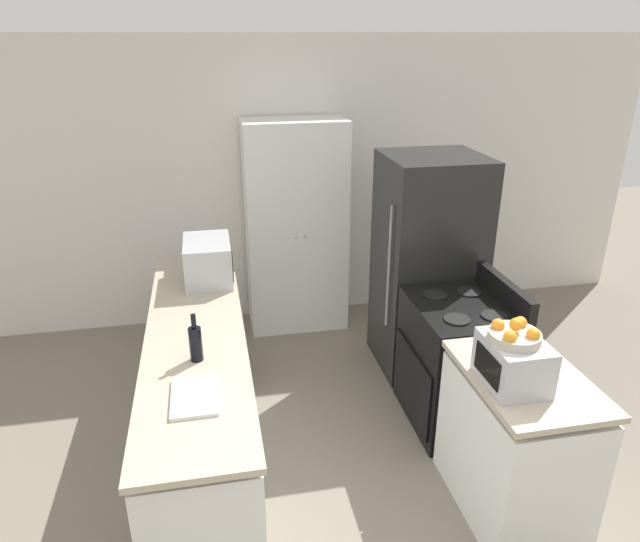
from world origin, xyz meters
name	(u,v)px	position (x,y,z in m)	size (l,w,h in m)	color
wall_back	(288,184)	(0.00, 3.35, 1.30)	(7.00, 0.06, 2.60)	silver
counter_left	(201,394)	(-0.87, 1.39, 0.44)	(0.60, 2.58, 0.91)	silver
counter_right	(515,445)	(0.87, 0.54, 0.44)	(0.60, 0.87, 0.91)	silver
pantry_cabinet	(296,228)	(0.03, 3.06, 0.96)	(0.89, 0.49, 1.92)	white
stove	(457,362)	(0.90, 1.38, 0.46)	(0.66, 0.78, 1.07)	black
refrigerator	(427,265)	(0.94, 2.17, 0.88)	(0.77, 0.72, 1.76)	black
microwave	(208,261)	(-0.77, 2.16, 1.06)	(0.34, 0.48, 0.31)	#B2B2B7
wine_bottle	(196,343)	(-0.86, 1.04, 1.01)	(0.07, 0.07, 0.29)	black
toaster_oven	(513,363)	(0.74, 0.48, 1.03)	(0.29, 0.36, 0.26)	#B2B2B7
fruit_bowl	(515,334)	(0.73, 0.48, 1.20)	(0.26, 0.26, 0.13)	#B2A893
cutting_board	(194,397)	(-0.87, 0.67, 0.92)	(0.23, 0.35, 0.02)	silver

